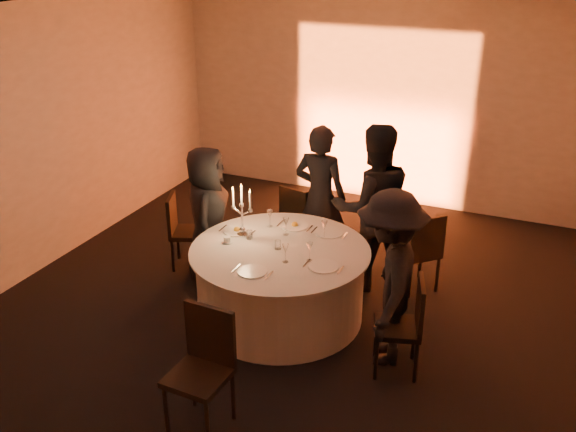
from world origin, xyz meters
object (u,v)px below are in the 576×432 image
at_px(chair_front, 204,362).
at_px(coffee_cup, 227,240).
at_px(guest_back_right, 373,208).
at_px(guest_left, 208,215).
at_px(banquet_table, 280,283).
at_px(candelabra, 242,218).
at_px(chair_right, 406,321).
at_px(chair_back_left, 298,217).
at_px(guest_back_left, 320,197).
at_px(guest_right, 389,279).
at_px(chair_left, 182,227).
at_px(chair_back_right, 421,248).

bearing_deg(chair_front, coffee_cup, 114.59).
bearing_deg(guest_back_right, guest_left, -12.92).
height_order(banquet_table, candelabra, candelabra).
height_order(coffee_cup, candelabra, candelabra).
bearing_deg(guest_left, banquet_table, -133.15).
xyz_separation_m(chair_right, coffee_cup, (-1.93, 0.29, 0.29)).
height_order(banquet_table, chair_front, chair_front).
height_order(chair_back_left, guest_back_left, guest_back_left).
bearing_deg(banquet_table, guest_back_left, 92.36).
bearing_deg(chair_back_left, coffee_cup, 96.69).
bearing_deg(guest_back_left, coffee_cup, 71.61).
distance_m(guest_back_right, guest_right, 1.37).
bearing_deg(guest_left, chair_right, -129.36).
bearing_deg(guest_back_left, candelabra, 70.96).
bearing_deg(banquet_table, candelabra, 164.04).
relative_size(chair_right, coffee_cup, 8.32).
relative_size(guest_back_left, guest_right, 1.02).
bearing_deg(coffee_cup, chair_left, 146.88).
bearing_deg(guest_back_right, chair_back_right, 154.78).
height_order(chair_back_left, chair_back_right, chair_back_right).
relative_size(chair_right, guest_left, 0.58).
xyz_separation_m(guest_back_left, coffee_cup, (-0.50, -1.32, -0.05)).
distance_m(guest_back_left, guest_right, 1.93).
height_order(guest_right, coffee_cup, guest_right).
bearing_deg(guest_left, chair_left, 52.27).
height_order(chair_right, guest_back_left, guest_back_left).
relative_size(banquet_table, chair_back_right, 1.96).
xyz_separation_m(chair_back_left, chair_back_right, (1.56, -0.28, 0.02)).
distance_m(chair_back_left, guest_left, 1.20).
bearing_deg(chair_right, chair_left, -123.96).
bearing_deg(chair_back_right, guest_right, 44.38).
relative_size(guest_left, guest_back_right, 0.84).
xyz_separation_m(coffee_cup, candelabra, (0.07, 0.21, 0.17)).
distance_m(banquet_table, chair_back_right, 1.61).
relative_size(chair_right, guest_right, 0.55).
bearing_deg(coffee_cup, banquet_table, 7.53).
relative_size(guest_back_right, candelabra, 3.24).
bearing_deg(chair_left, chair_front, -165.98).
bearing_deg(coffee_cup, chair_back_left, 82.80).
bearing_deg(candelabra, guest_right, -13.14).
xyz_separation_m(chair_left, chair_back_right, (2.69, 0.53, 0.02)).
bearing_deg(chair_left, guest_right, -128.38).
distance_m(chair_back_right, guest_left, 2.36).
height_order(chair_left, coffee_cup, chair_left).
relative_size(guest_back_right, guest_right, 1.12).
xyz_separation_m(chair_left, candelabra, (1.02, -0.41, 0.47)).
xyz_separation_m(chair_back_right, guest_back_left, (-1.24, 0.17, 0.34)).
distance_m(guest_back_left, coffee_cup, 1.41).
distance_m(banquet_table, chair_front, 1.66).
bearing_deg(coffee_cup, candelabra, 72.71).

